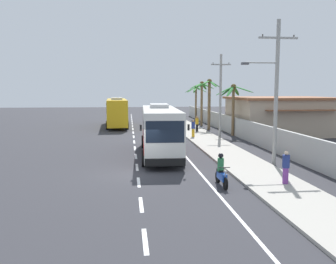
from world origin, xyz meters
TOP-DOWN VIEW (x-y plane):
  - ground_plane at (0.00, 0.00)m, footprint 160.00×160.00m
  - sidewalk_kerb at (6.80, 10.00)m, footprint 3.20×90.00m
  - lane_markings at (2.16, 14.76)m, footprint 3.72×71.00m
  - boundary_wall at (10.60, 14.00)m, footprint 0.24×60.00m
  - coach_bus_foreground at (1.79, 5.71)m, footprint 3.11×11.12m
  - coach_bus_far_lane at (-2.01, 26.68)m, footprint 3.23×11.85m
  - motorcycle_beside_bus at (4.08, -3.02)m, footprint 0.56×1.96m
  - pedestrian_near_kerb at (7.06, 18.73)m, footprint 0.36×0.36m
  - pedestrian_midwalk at (5.84, 14.41)m, footprint 0.36×0.36m
  - pedestrian_far_walk at (7.22, -3.47)m, footprint 0.36×0.36m
  - utility_pole_nearest at (8.61, 1.44)m, footprint 3.52×0.24m
  - utility_pole_mid at (8.57, 14.54)m, footprint 1.99×0.24m
  - palm_nearest at (10.31, 32.07)m, footprint 2.61×2.67m
  - palm_second at (9.09, 21.77)m, footprint 2.92×2.76m
  - palm_third at (10.35, 36.71)m, footprint 3.60×3.72m
  - palm_fourth at (10.33, 15.94)m, footprint 4.08×3.58m
  - palm_farthest at (9.14, 26.30)m, footprint 3.41×3.19m
  - roadside_building at (16.11, 17.18)m, footprint 10.77×9.70m

SIDE VIEW (x-z plane):
  - ground_plane at x=0.00m, z-range 0.00..0.00m
  - lane_markings at x=2.16m, z-range 0.00..0.01m
  - sidewalk_kerb at x=6.80m, z-range 0.00..0.14m
  - motorcycle_beside_bus at x=4.08m, z-range -0.15..1.48m
  - boundary_wall at x=10.60m, z-range 0.00..1.90m
  - pedestrian_far_walk at x=7.22m, z-range 0.17..1.81m
  - pedestrian_midwalk at x=5.84m, z-range 0.18..1.86m
  - pedestrian_near_kerb at x=7.06m, z-range 0.18..1.89m
  - coach_bus_foreground at x=1.79m, z-range 0.07..3.77m
  - coach_bus_far_lane at x=-2.01m, z-range 0.08..3.90m
  - roadside_building at x=16.11m, z-range 0.02..4.01m
  - palm_nearest at x=10.31m, z-range 0.98..6.82m
  - palm_fourth at x=10.33m, z-range 1.29..6.67m
  - palm_third at x=10.35m, z-range 1.31..6.84m
  - palm_second at x=9.09m, z-range 1.09..7.16m
  - utility_pole_mid at x=8.57m, z-range 0.19..8.42m
  - palm_farthest at x=9.14m, z-range 1.36..7.26m
  - utility_pole_nearest at x=8.61m, z-range 0.32..9.35m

